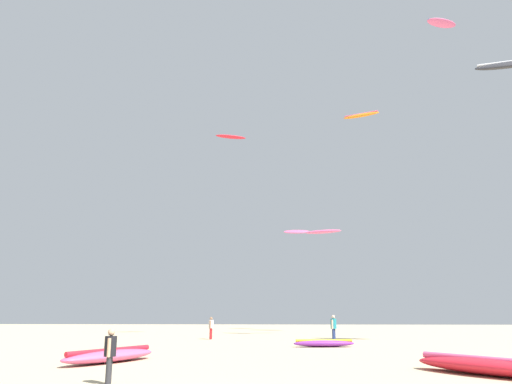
{
  "coord_description": "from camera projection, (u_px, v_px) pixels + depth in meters",
  "views": [
    {
      "loc": [
        1.1,
        -10.75,
        2.11
      ],
      "look_at": [
        0.0,
        18.56,
        9.15
      ],
      "focal_mm": 34.28,
      "sensor_mm": 36.0,
      "label": 1
    }
  ],
  "objects": [
    {
      "name": "person_foreground",
      "position": [
        110.0,
        351.0,
        14.3
      ],
      "size": [
        0.35,
        0.51,
        1.55
      ],
      "rotation": [
        0.0,
        0.0,
        0.11
      ],
      "color": "#2D2D33",
      "rests_on": "ground"
    },
    {
      "name": "kite_aloft_2",
      "position": [
        297.0,
        232.0,
        52.2
      ],
      "size": [
        2.82,
        0.85,
        0.64
      ],
      "color": "#E5598C"
    },
    {
      "name": "kite_aloft_0",
      "position": [
        510.0,
        64.0,
        31.62
      ],
      "size": [
        4.43,
        2.26,
        1.05
      ],
      "color": "#2D2D33"
    },
    {
      "name": "person_midground",
      "position": [
        211.0,
        326.0,
        35.12
      ],
      "size": [
        0.35,
        0.51,
        1.56
      ],
      "rotation": [
        0.0,
        0.0,
        6.11
      ],
      "color": "#B21E23",
      "rests_on": "ground"
    },
    {
      "name": "kite_grounded_near",
      "position": [
        485.0,
        366.0,
        15.98
      ],
      "size": [
        4.21,
        4.82,
        0.64
      ],
      "color": "red",
      "rests_on": "ground"
    },
    {
      "name": "kite_aloft_5",
      "position": [
        323.0,
        232.0,
        47.93
      ],
      "size": [
        3.8,
        2.36,
        0.46
      ],
      "color": "#E5598C"
    },
    {
      "name": "kite_grounded_mid",
      "position": [
        324.0,
        343.0,
        27.87
      ],
      "size": [
        3.59,
        1.32,
        0.46
      ],
      "color": "purple",
      "rests_on": "ground"
    },
    {
      "name": "kite_aloft_1",
      "position": [
        441.0,
        23.0,
        38.31
      ],
      "size": [
        2.69,
        1.51,
        0.64
      ],
      "color": "#E5598C"
    },
    {
      "name": "person_left",
      "position": [
        334.0,
        326.0,
        32.23
      ],
      "size": [
        0.39,
        0.52,
        1.72
      ],
      "rotation": [
        0.0,
        0.0,
        5.81
      ],
      "color": "navy",
      "rests_on": "ground"
    },
    {
      "name": "kite_aloft_3",
      "position": [
        231.0,
        137.0,
        42.46
      ],
      "size": [
        2.77,
        1.54,
        0.33
      ],
      "color": "red"
    },
    {
      "name": "kite_grounded_far",
      "position": [
        110.0,
        356.0,
        19.8
      ],
      "size": [
        3.42,
        4.77,
        0.58
      ],
      "color": "#E5598C",
      "rests_on": "ground"
    },
    {
      "name": "kite_aloft_4",
      "position": [
        361.0,
        115.0,
        39.56
      ],
      "size": [
        3.03,
        2.01,
        0.63
      ],
      "color": "orange"
    }
  ]
}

